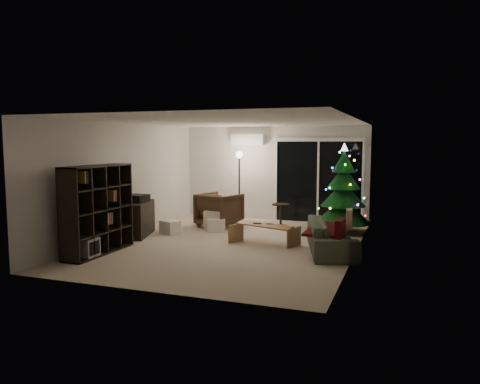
% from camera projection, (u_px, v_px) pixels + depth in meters
% --- Properties ---
extents(room, '(6.50, 7.51, 2.60)m').
position_uv_depth(room, '(272.00, 189.00, 10.74)').
color(room, beige).
rests_on(room, ground).
extents(bookshelf, '(0.80, 1.71, 1.66)m').
position_uv_depth(bookshelf, '(89.00, 209.00, 8.79)').
color(bookshelf, black).
rests_on(bookshelf, floor).
extents(media_cabinet, '(0.78, 1.29, 0.76)m').
position_uv_depth(media_cabinet, '(138.00, 219.00, 10.43)').
color(media_cabinet, black).
rests_on(media_cabinet, floor).
extents(stereo, '(0.38, 0.46, 0.16)m').
position_uv_depth(stereo, '(138.00, 198.00, 10.38)').
color(stereo, black).
rests_on(stereo, media_cabinet).
extents(armchair, '(1.13, 1.15, 0.84)m').
position_uv_depth(armchair, '(219.00, 210.00, 11.52)').
color(armchair, '#48321E').
rests_on(armchair, floor).
extents(ottoman, '(0.60, 0.60, 0.45)m').
position_uv_depth(ottoman, '(216.00, 219.00, 11.31)').
color(ottoman, beige).
rests_on(ottoman, floor).
extents(cardboard_box_a, '(0.51, 0.46, 0.30)m').
position_uv_depth(cardboard_box_a, '(170.00, 227.00, 10.71)').
color(cardboard_box_a, white).
rests_on(cardboard_box_a, floor).
extents(cardboard_box_b, '(0.50, 0.45, 0.29)m').
position_uv_depth(cardboard_box_b, '(216.00, 225.00, 10.96)').
color(cardboard_box_b, white).
rests_on(cardboard_box_b, floor).
extents(side_table, '(0.59, 0.59, 0.56)m').
position_uv_depth(side_table, '(281.00, 215.00, 11.63)').
color(side_table, black).
rests_on(side_table, floor).
extents(floor_lamp, '(0.29, 0.29, 1.79)m').
position_uv_depth(floor_lamp, '(239.00, 188.00, 12.09)').
color(floor_lamp, black).
rests_on(floor_lamp, floor).
extents(sofa, '(1.30, 2.18, 0.60)m').
position_uv_depth(sofa, '(331.00, 236.00, 8.92)').
color(sofa, '#495741').
rests_on(sofa, floor).
extents(sofa_throw, '(0.64, 1.47, 0.05)m').
position_uv_depth(sofa_throw, '(326.00, 229.00, 8.94)').
color(sofa_throw, '#3C0809').
rests_on(sofa_throw, sofa).
extents(cushion_a, '(0.15, 0.40, 0.39)m').
position_uv_depth(cushion_a, '(349.00, 219.00, 9.42)').
color(cushion_a, tan).
rests_on(cushion_a, sofa).
extents(cushion_b, '(0.15, 0.40, 0.39)m').
position_uv_depth(cushion_b, '(340.00, 231.00, 8.20)').
color(cushion_b, '#3C0809').
rests_on(cushion_b, sofa).
extents(coffee_table, '(1.38, 0.87, 0.41)m').
position_uv_depth(coffee_table, '(264.00, 234.00, 9.57)').
color(coffee_table, '#916D48').
rests_on(coffee_table, floor).
extents(remote_a, '(0.16, 0.05, 0.02)m').
position_uv_depth(remote_a, '(257.00, 223.00, 9.60)').
color(remote_a, black).
rests_on(remote_a, coffee_table).
extents(remote_b, '(0.16, 0.09, 0.02)m').
position_uv_depth(remote_b, '(270.00, 224.00, 9.56)').
color(remote_b, slate).
rests_on(remote_b, coffee_table).
extents(christmas_tree, '(1.43, 1.43, 2.06)m').
position_uv_depth(christmas_tree, '(343.00, 188.00, 10.71)').
color(christmas_tree, '#093615').
rests_on(christmas_tree, floor).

